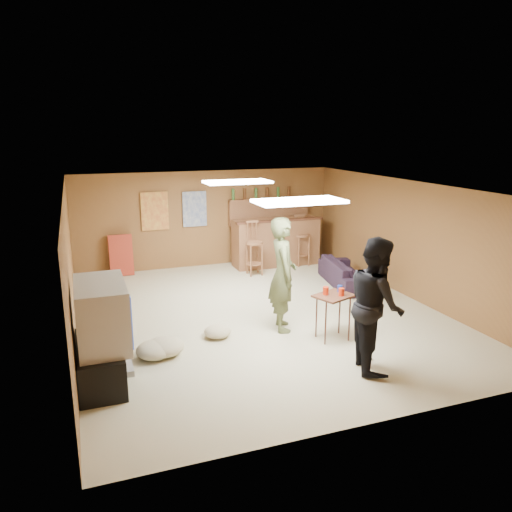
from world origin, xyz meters
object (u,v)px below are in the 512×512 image
object	(u,v)px
person_olive	(283,274)
person_black	(376,304)
bar_counter	(276,242)
tv_body	(102,314)
sofa	(347,273)
tray_table	(333,317)

from	to	relation	value
person_olive	person_black	bearing A→B (deg)	-146.50
bar_counter	person_black	size ratio (longest dim) A/B	1.12
bar_counter	tv_body	bearing A→B (deg)	-133.00
sofa	tray_table	xyz separation A→B (m)	(-1.59, -2.33, 0.10)
bar_counter	person_olive	distance (m)	3.91
bar_counter	person_black	world-z (taller)	person_black
sofa	tray_table	size ratio (longest dim) A/B	2.47
tv_body	person_olive	distance (m)	2.89
sofa	tv_body	bearing A→B (deg)	126.67
sofa	person_olive	bearing A→B (deg)	137.89
bar_counter	person_olive	xyz separation A→B (m)	(-1.38, -3.64, 0.36)
person_olive	tray_table	bearing A→B (deg)	-126.01
bar_counter	sofa	size ratio (longest dim) A/B	1.15
bar_counter	person_olive	size ratio (longest dim) A/B	1.10
person_olive	tray_table	size ratio (longest dim) A/B	2.57
person_olive	sofa	xyz separation A→B (m)	(2.15, 1.69, -0.65)
tv_body	person_black	size ratio (longest dim) A/B	0.61
bar_counter	person_olive	world-z (taller)	person_olive
sofa	tray_table	bearing A→B (deg)	155.44
person_black	tray_table	bearing A→B (deg)	20.65
tv_body	bar_counter	bearing A→B (deg)	47.00
tv_body	tray_table	size ratio (longest dim) A/B	1.56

